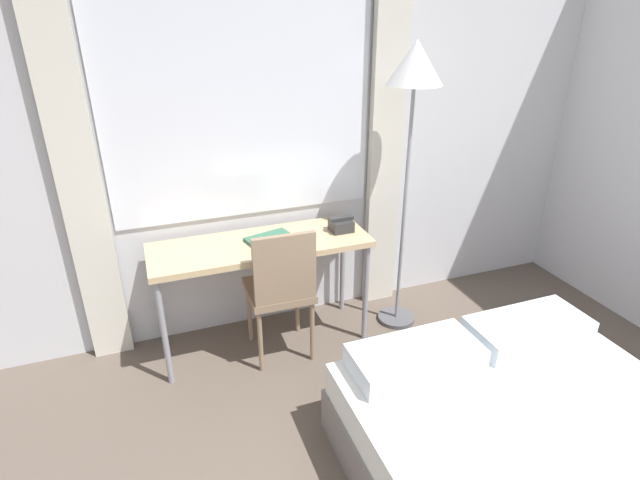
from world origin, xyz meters
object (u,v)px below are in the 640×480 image
at_px(standing_lamp, 414,87).
at_px(book, 271,240).
at_px(desk, 261,252).
at_px(telephone, 341,225).
at_px(desk_chair, 281,286).

bearing_deg(standing_lamp, book, 175.74).
bearing_deg(book, desk, 167.52).
relative_size(desk, standing_lamp, 0.72).
bearing_deg(telephone, desk_chair, -159.05).
relative_size(desk, desk_chair, 1.50).
relative_size(desk_chair, telephone, 5.75).
distance_m(desk_chair, telephone, 0.58).
bearing_deg(desk, desk_chair, -69.82).
xyz_separation_m(desk_chair, standing_lamp, (0.90, 0.11, 1.14)).
bearing_deg(desk_chair, standing_lamp, 8.47).
xyz_separation_m(desk, desk_chair, (0.07, -0.19, -0.16)).
bearing_deg(book, standing_lamp, -4.26).
bearing_deg(telephone, standing_lamp, -9.64).
distance_m(standing_lamp, book, 1.28).
height_order(desk, book, book).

